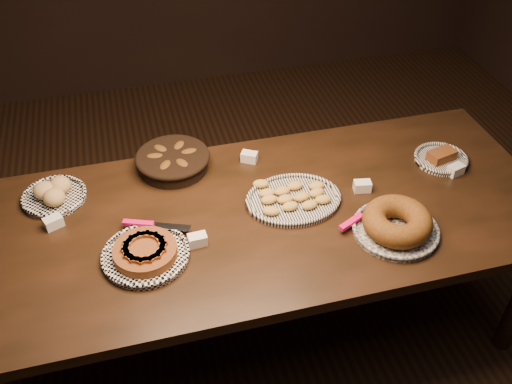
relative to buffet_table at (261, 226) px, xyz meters
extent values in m
plane|color=black|center=(0.00, 0.00, -0.68)|extent=(5.00, 5.00, 0.00)
cube|color=black|center=(0.00, 0.00, 0.05)|extent=(2.40, 1.00, 0.05)
cylinder|color=black|center=(-1.08, 0.38, -0.33)|extent=(0.08, 0.08, 0.70)
cylinder|color=black|center=(1.08, 0.38, -0.33)|extent=(0.08, 0.08, 0.70)
torus|color=white|center=(-0.47, -0.13, 0.09)|extent=(0.33, 0.33, 0.02)
cylinder|color=#532910|center=(-0.47, -0.13, 0.10)|extent=(0.25, 0.25, 0.04)
cube|color=#632A11|center=(-0.41, -0.13, 0.13)|extent=(0.03, 0.08, 0.01)
cube|color=#632A11|center=(-0.41, -0.10, 0.13)|extent=(0.05, 0.08, 0.01)
cube|color=#632A11|center=(-0.43, -0.08, 0.13)|extent=(0.08, 0.07, 0.01)
cube|color=#632A11|center=(-0.46, -0.07, 0.13)|extent=(0.08, 0.04, 0.01)
cube|color=#632A11|center=(-0.48, -0.07, 0.13)|extent=(0.08, 0.04, 0.01)
cube|color=#632A11|center=(-0.51, -0.08, 0.13)|extent=(0.08, 0.07, 0.01)
cube|color=#632A11|center=(-0.53, -0.10, 0.13)|extent=(0.06, 0.08, 0.01)
cube|color=#632A11|center=(-0.54, -0.13, 0.13)|extent=(0.03, 0.08, 0.01)
cube|color=#632A11|center=(-0.53, -0.15, 0.13)|extent=(0.05, 0.08, 0.01)
cube|color=#632A11|center=(-0.52, -0.18, 0.13)|extent=(0.08, 0.07, 0.01)
cube|color=#632A11|center=(-0.49, -0.19, 0.13)|extent=(0.08, 0.04, 0.01)
cube|color=#632A11|center=(-0.46, -0.19, 0.13)|extent=(0.08, 0.04, 0.01)
cube|color=#632A11|center=(-0.44, -0.18, 0.13)|extent=(0.08, 0.07, 0.01)
cube|color=#632A11|center=(-0.42, -0.16, 0.13)|extent=(0.06, 0.08, 0.01)
cube|color=#EC0B62|center=(-0.48, 0.03, 0.10)|extent=(0.12, 0.07, 0.02)
cube|color=silver|center=(-0.36, -0.02, 0.10)|extent=(0.15, 0.08, 0.00)
torus|color=black|center=(0.15, 0.03, 0.09)|extent=(0.32, 0.32, 0.02)
ellipsoid|color=#A2762F|center=(0.03, -0.03, 0.10)|extent=(0.08, 0.06, 0.03)
ellipsoid|color=#A2762F|center=(0.11, -0.02, 0.10)|extent=(0.07, 0.05, 0.03)
ellipsoid|color=#A2762F|center=(0.19, -0.03, 0.10)|extent=(0.07, 0.05, 0.03)
ellipsoid|color=#A2762F|center=(0.26, -0.02, 0.10)|extent=(0.07, 0.05, 0.03)
ellipsoid|color=#A2762F|center=(0.04, 0.04, 0.10)|extent=(0.07, 0.05, 0.03)
ellipsoid|color=#A2762F|center=(0.11, 0.02, 0.10)|extent=(0.07, 0.05, 0.03)
ellipsoid|color=#A2762F|center=(0.18, 0.02, 0.10)|extent=(0.07, 0.05, 0.03)
ellipsoid|color=#A2762F|center=(0.25, 0.03, 0.10)|extent=(0.08, 0.06, 0.03)
ellipsoid|color=#A2762F|center=(0.05, 0.08, 0.10)|extent=(0.07, 0.05, 0.03)
ellipsoid|color=#A2762F|center=(0.11, 0.08, 0.10)|extent=(0.07, 0.05, 0.03)
ellipsoid|color=#A2762F|center=(0.17, 0.10, 0.10)|extent=(0.07, 0.05, 0.03)
ellipsoid|color=#A2762F|center=(0.26, 0.07, 0.10)|extent=(0.07, 0.05, 0.03)
ellipsoid|color=#A2762F|center=(0.04, 0.14, 0.10)|extent=(0.08, 0.06, 0.03)
torus|color=black|center=(0.47, -0.24, 0.09)|extent=(0.33, 0.33, 0.02)
torus|color=brown|center=(0.47, -0.24, 0.13)|extent=(0.32, 0.32, 0.09)
cube|color=#EC0B62|center=(0.32, -0.17, 0.10)|extent=(0.12, 0.07, 0.02)
cube|color=silver|center=(0.43, -0.11, 0.10)|extent=(0.15, 0.09, 0.00)
cylinder|color=black|center=(-0.30, 0.38, 0.11)|extent=(0.40, 0.40, 0.07)
torus|color=black|center=(-0.30, 0.38, 0.14)|extent=(0.33, 0.33, 0.03)
ellipsoid|color=black|center=(-0.22, 0.39, 0.13)|extent=(0.10, 0.06, 0.04)
ellipsoid|color=black|center=(-0.26, 0.44, 0.13)|extent=(0.10, 0.11, 0.04)
ellipsoid|color=black|center=(-0.34, 0.44, 0.13)|extent=(0.10, 0.11, 0.04)
ellipsoid|color=black|center=(-0.37, 0.39, 0.13)|extent=(0.10, 0.07, 0.04)
ellipsoid|color=black|center=(-0.33, 0.32, 0.13)|extent=(0.10, 0.11, 0.04)
ellipsoid|color=black|center=(-0.26, 0.31, 0.13)|extent=(0.09, 0.11, 0.04)
torus|color=white|center=(-0.80, 0.30, 0.09)|extent=(0.26, 0.26, 0.02)
ellipsoid|color=#9C7B48|center=(-0.83, 0.31, 0.12)|extent=(0.09, 0.09, 0.07)
ellipsoid|color=#9C7B48|center=(-0.77, 0.32, 0.12)|extent=(0.09, 0.09, 0.07)
ellipsoid|color=#9C7B48|center=(-0.79, 0.25, 0.12)|extent=(0.09, 0.09, 0.07)
torus|color=black|center=(0.87, 0.13, 0.09)|extent=(0.24, 0.24, 0.02)
cube|color=#532910|center=(0.87, 0.13, 0.11)|extent=(0.14, 0.10, 0.04)
cube|color=white|center=(-0.28, -0.11, 0.10)|extent=(0.07, 0.05, 0.04)
cube|color=white|center=(0.04, 0.35, 0.10)|extent=(0.08, 0.07, 0.04)
cube|color=white|center=(0.45, 0.03, 0.10)|extent=(0.08, 0.06, 0.04)
cube|color=white|center=(-0.80, 0.13, 0.10)|extent=(0.08, 0.07, 0.04)
cube|color=white|center=(0.88, 0.03, 0.10)|extent=(0.08, 0.06, 0.04)
camera|label=1|loc=(-0.45, -1.64, 1.61)|focal=40.00mm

